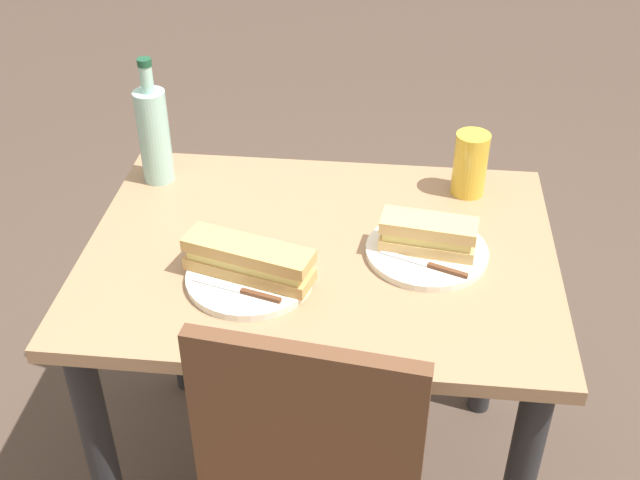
{
  "coord_description": "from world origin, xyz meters",
  "views": [
    {
      "loc": [
        -0.14,
        1.3,
        1.67
      ],
      "look_at": [
        0.0,
        0.0,
        0.74
      ],
      "focal_mm": 44.91,
      "sensor_mm": 36.0,
      "label": 1
    }
  ],
  "objects_px": {
    "baguette_sandwich_near": "(249,260)",
    "beer_glass": "(470,164)",
    "plate_near": "(250,277)",
    "plate_far": "(427,252)",
    "baguette_sandwich_far": "(428,234)",
    "dining_table": "(320,300)",
    "knife_far": "(429,265)",
    "knife_near": "(242,291)",
    "water_bottle": "(154,134)"
  },
  "relations": [
    {
      "from": "baguette_sandwich_near",
      "to": "beer_glass",
      "type": "bearing_deg",
      "value": -139.55
    },
    {
      "from": "plate_near",
      "to": "baguette_sandwich_near",
      "type": "relative_size",
      "value": 0.94
    },
    {
      "from": "plate_far",
      "to": "baguette_sandwich_far",
      "type": "xyz_separation_m",
      "value": [
        0.0,
        -0.0,
        0.04
      ]
    },
    {
      "from": "plate_near",
      "to": "beer_glass",
      "type": "height_order",
      "value": "beer_glass"
    },
    {
      "from": "dining_table",
      "to": "knife_far",
      "type": "distance_m",
      "value": 0.27
    },
    {
      "from": "knife_near",
      "to": "beer_glass",
      "type": "height_order",
      "value": "beer_glass"
    },
    {
      "from": "knife_near",
      "to": "baguette_sandwich_near",
      "type": "bearing_deg",
      "value": -94.46
    },
    {
      "from": "dining_table",
      "to": "beer_glass",
      "type": "bearing_deg",
      "value": -141.04
    },
    {
      "from": "knife_far",
      "to": "dining_table",
      "type": "bearing_deg",
      "value": -15.01
    },
    {
      "from": "plate_near",
      "to": "knife_near",
      "type": "xyz_separation_m",
      "value": [
        0.0,
        0.06,
        0.01
      ]
    },
    {
      "from": "baguette_sandwich_near",
      "to": "knife_near",
      "type": "height_order",
      "value": "baguette_sandwich_near"
    },
    {
      "from": "baguette_sandwich_near",
      "to": "beer_glass",
      "type": "distance_m",
      "value": 0.56
    },
    {
      "from": "dining_table",
      "to": "water_bottle",
      "type": "relative_size",
      "value": 3.25
    },
    {
      "from": "knife_far",
      "to": "water_bottle",
      "type": "distance_m",
      "value": 0.68
    },
    {
      "from": "baguette_sandwich_near",
      "to": "beer_glass",
      "type": "height_order",
      "value": "beer_glass"
    },
    {
      "from": "beer_glass",
      "to": "knife_far",
      "type": "bearing_deg",
      "value": 73.92
    },
    {
      "from": "knife_far",
      "to": "beer_glass",
      "type": "xyz_separation_m",
      "value": [
        -0.09,
        -0.3,
        0.05
      ]
    },
    {
      "from": "baguette_sandwich_far",
      "to": "water_bottle",
      "type": "height_order",
      "value": "water_bottle"
    },
    {
      "from": "knife_far",
      "to": "plate_far",
      "type": "bearing_deg",
      "value": -87.2
    },
    {
      "from": "plate_near",
      "to": "plate_far",
      "type": "relative_size",
      "value": 1.0
    },
    {
      "from": "knife_near",
      "to": "water_bottle",
      "type": "height_order",
      "value": "water_bottle"
    },
    {
      "from": "dining_table",
      "to": "baguette_sandwich_near",
      "type": "height_order",
      "value": "baguette_sandwich_near"
    },
    {
      "from": "plate_far",
      "to": "beer_glass",
      "type": "relative_size",
      "value": 1.69
    },
    {
      "from": "beer_glass",
      "to": "baguette_sandwich_far",
      "type": "bearing_deg",
      "value": 69.78
    },
    {
      "from": "baguette_sandwich_near",
      "to": "water_bottle",
      "type": "xyz_separation_m",
      "value": [
        0.27,
        -0.35,
        0.07
      ]
    },
    {
      "from": "plate_near",
      "to": "knife_near",
      "type": "distance_m",
      "value": 0.06
    },
    {
      "from": "knife_far",
      "to": "plate_near",
      "type": "bearing_deg",
      "value": 9.98
    },
    {
      "from": "dining_table",
      "to": "baguette_sandwich_far",
      "type": "bearing_deg",
      "value": -179.89
    },
    {
      "from": "plate_near",
      "to": "baguette_sandwich_far",
      "type": "relative_size",
      "value": 1.25
    },
    {
      "from": "plate_far",
      "to": "baguette_sandwich_near",
      "type": "bearing_deg",
      "value": 19.36
    },
    {
      "from": "dining_table",
      "to": "plate_near",
      "type": "height_order",
      "value": "plate_near"
    },
    {
      "from": "baguette_sandwich_near",
      "to": "plate_far",
      "type": "xyz_separation_m",
      "value": [
        -0.34,
        -0.12,
        -0.04
      ]
    },
    {
      "from": "plate_far",
      "to": "beer_glass",
      "type": "xyz_separation_m",
      "value": [
        -0.09,
        -0.25,
        0.06
      ]
    },
    {
      "from": "baguette_sandwich_far",
      "to": "beer_glass",
      "type": "distance_m",
      "value": 0.26
    },
    {
      "from": "water_bottle",
      "to": "beer_glass",
      "type": "bearing_deg",
      "value": -178.76
    },
    {
      "from": "dining_table",
      "to": "water_bottle",
      "type": "distance_m",
      "value": 0.52
    },
    {
      "from": "baguette_sandwich_far",
      "to": "water_bottle",
      "type": "relative_size",
      "value": 0.67
    },
    {
      "from": "baguette_sandwich_near",
      "to": "baguette_sandwich_far",
      "type": "distance_m",
      "value": 0.36
    },
    {
      "from": "dining_table",
      "to": "beer_glass",
      "type": "relative_size",
      "value": 6.55
    },
    {
      "from": "dining_table",
      "to": "plate_far",
      "type": "xyz_separation_m",
      "value": [
        -0.21,
        -0.0,
        0.14
      ]
    },
    {
      "from": "water_bottle",
      "to": "baguette_sandwich_near",
      "type": "bearing_deg",
      "value": 127.92
    },
    {
      "from": "plate_near",
      "to": "beer_glass",
      "type": "xyz_separation_m",
      "value": [
        -0.43,
        -0.36,
        0.06
      ]
    },
    {
      "from": "water_bottle",
      "to": "beer_glass",
      "type": "relative_size",
      "value": 2.02
    },
    {
      "from": "plate_near",
      "to": "baguette_sandwich_far",
      "type": "bearing_deg",
      "value": -160.64
    },
    {
      "from": "baguette_sandwich_near",
      "to": "plate_far",
      "type": "height_order",
      "value": "baguette_sandwich_near"
    },
    {
      "from": "dining_table",
      "to": "plate_near",
      "type": "relative_size",
      "value": 3.88
    },
    {
      "from": "plate_far",
      "to": "beer_glass",
      "type": "bearing_deg",
      "value": -110.22
    },
    {
      "from": "knife_far",
      "to": "beer_glass",
      "type": "relative_size",
      "value": 1.19
    },
    {
      "from": "baguette_sandwich_near",
      "to": "baguette_sandwich_far",
      "type": "bearing_deg",
      "value": -160.64
    },
    {
      "from": "plate_far",
      "to": "knife_far",
      "type": "height_order",
      "value": "knife_far"
    }
  ]
}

